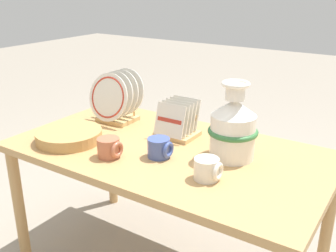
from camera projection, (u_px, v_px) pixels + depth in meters
display_table at (168, 163)px, 1.85m from camera, size 1.46×0.82×0.69m
ceramic_vase at (233, 127)px, 1.68m from camera, size 0.22×0.22×0.34m
dish_rack_round_plates at (116, 100)px, 2.13m from camera, size 0.26×0.22×0.28m
dish_rack_square_plates at (177, 124)px, 1.94m from camera, size 0.19×0.19×0.18m
wicker_charger_stack at (69, 136)px, 1.89m from camera, size 0.32×0.32×0.05m
mug_cobalt_glaze at (160, 148)px, 1.71m from camera, size 0.11×0.10×0.09m
mug_cream_glaze at (208, 169)px, 1.52m from camera, size 0.11×0.10×0.09m
mug_terracotta_glaze at (109, 148)px, 1.72m from camera, size 0.11×0.10×0.09m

